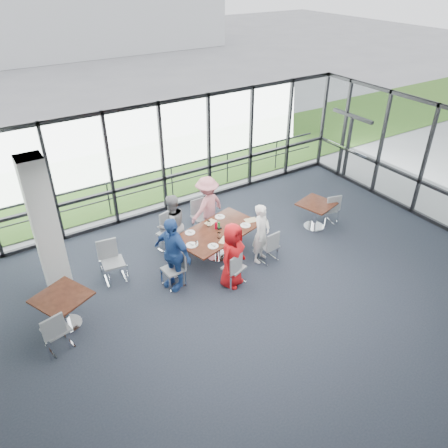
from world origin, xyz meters
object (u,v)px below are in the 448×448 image
diner_near_left (232,255)px  chair_main_end (173,269)px  structural_column (46,229)px  chair_main_nl (234,268)px  chair_spare_r (326,209)px  diner_far_right (207,206)px  diner_near_right (261,233)px  chair_main_fl (169,234)px  chair_spare_lb (113,263)px  side_table_left (62,301)px  main_table (217,235)px  chair_spare_la (56,330)px  side_table_right (316,207)px  chair_main_fr (201,217)px  diner_far_left (172,225)px  chair_main_nr (268,246)px  diner_end (172,254)px

diner_near_left → chair_main_end: 1.37m
structural_column → diner_near_left: size_ratio=2.04×
chair_main_nl → chair_spare_r: bearing=-5.9°
chair_spare_r → diner_far_right: bearing=171.0°
diner_near_right → chair_main_fl: 2.32m
chair_spare_lb → side_table_left: bearing=40.6°
chair_main_fl → diner_near_left: bearing=91.5°
main_table → chair_spare_la: size_ratio=2.55×
diner_near_right → chair_spare_la: size_ratio=1.67×
chair_main_nl → diner_near_left: bearing=145.7°
diner_near_right → diner_far_right: bearing=78.8°
structural_column → chair_main_fl: 2.98m
side_table_left → side_table_right: size_ratio=1.18×
main_table → chair_spare_r: bearing=-19.7°
chair_main_fr → diner_far_left: bearing=22.8°
chair_main_fl → chair_main_nr: bearing=122.1°
chair_main_nl → chair_spare_lb: (-2.25, 1.55, 0.05)m
diner_near_right → chair_main_fr: 2.01m
chair_main_nr → chair_spare_lb: bearing=154.7°
structural_column → diner_near_right: structural_column is taller
diner_near_right → diner_far_right: size_ratio=0.92×
chair_main_nr → chair_main_fr: chair_main_fr is taller
side_table_right → chair_main_nl: 3.32m
diner_far_right → chair_spare_la: 4.87m
side_table_left → chair_main_end: 2.41m
diner_far_right → diner_end: size_ratio=0.94×
diner_near_left → chair_main_nr: (1.24, 0.29, -0.36)m
side_table_left → chair_main_nl: 3.66m
side_table_left → side_table_right: (6.79, 0.14, -0.01)m
chair_spare_lb → diner_end: bearing=147.4°
diner_near_right → chair_main_nl: (-1.05, -0.41, -0.32)m
chair_main_fl → structural_column: bearing=-14.8°
chair_main_fr → diner_far_right: bearing=116.4°
diner_far_right → chair_main_fr: bearing=-79.5°
structural_column → chair_spare_r: bearing=-8.9°
diner_far_left → diner_near_right: bearing=134.3°
diner_far_right → diner_end: (-1.75, -1.48, 0.06)m
chair_spare_la → chair_spare_lb: chair_spare_lb is taller
side_table_left → chair_spare_lb: (1.33, 0.87, -0.16)m
structural_column → chair_main_nr: (4.61, -1.62, -1.18)m
structural_column → chair_spare_la: size_ratio=3.51×
side_table_left → chair_main_nl: bearing=-10.9°
chair_main_nr → chair_main_end: 2.41m
structural_column → chair_main_fl: structural_column is taller
chair_spare_lb → chair_main_fl: bearing=-158.0°
diner_far_left → diner_far_right: diner_far_right is taller
diner_near_left → chair_main_nr: size_ratio=1.86×
side_table_left → chair_main_fl: chair_main_fl is taller
chair_main_nl → chair_main_fr: (0.47, 2.31, 0.00)m
chair_main_end → chair_spare_la: size_ratio=0.96×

